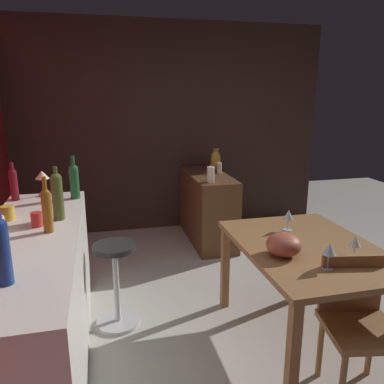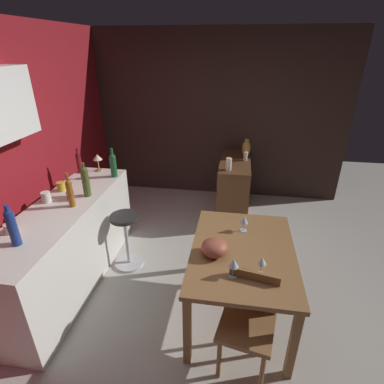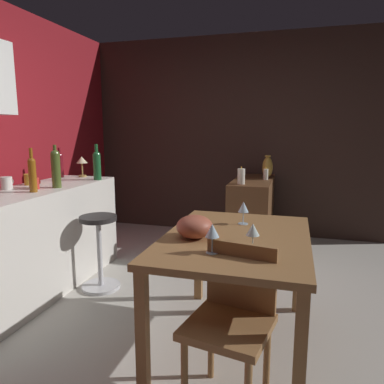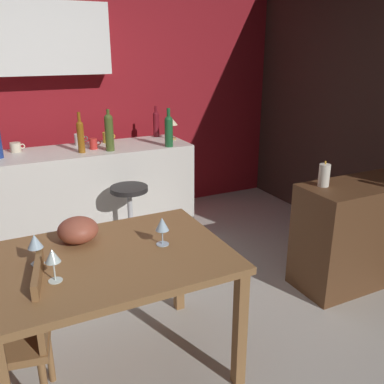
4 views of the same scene
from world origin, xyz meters
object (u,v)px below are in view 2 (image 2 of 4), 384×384
Objects in this scene: wine_glass_right at (234,264)px; wine_bottle_olive at (85,180)px; cup_white at (46,197)px; vase_brass at (246,148)px; cup_cream at (10,228)px; pillar_candle_tall at (229,164)px; dining_table at (242,258)px; pillar_candle_short at (246,156)px; cup_red at (70,195)px; counter_lamp at (98,159)px; chair_near_window at (248,318)px; cup_mustard at (61,186)px; wine_glass_left at (262,261)px; wine_bottle_ruby at (79,162)px; fruit_bowl at (214,248)px; wine_glass_center at (244,220)px; wine_bottle_green at (113,164)px; sideboard_cabinet at (234,186)px; wine_bottle_cobalt at (12,226)px; wine_bottle_amber at (70,192)px; bar_stool at (127,239)px.

wine_bottle_olive is (0.83, 1.56, 0.22)m from wine_glass_right.
vase_brass reaches higher than cup_white.
cup_cream is 0.66× the size of pillar_candle_tall.
pillar_candle_short is (2.07, -0.02, 0.23)m from dining_table.
counter_lamp is (0.80, 0.06, 0.11)m from cup_red.
wine_bottle_olive is 2.93× the size of cup_cream.
wine_bottle_olive is at bearing -164.93° from counter_lamp.
cup_mustard is at bearing 63.23° from chair_near_window.
wine_glass_left reaches higher than dining_table.
pillar_candle_short is (0.99, -2.05, -0.16)m from wine_bottle_ruby.
counter_lamp is (1.27, 1.58, 0.25)m from fruit_bowl.
pillar_candle_tall is (0.49, -1.62, -0.16)m from counter_lamp.
counter_lamp reaches higher than cup_mustard.
pillar_candle_short is (2.42, -0.09, 0.02)m from wine_glass_right.
fruit_bowl is (-0.41, 0.24, -0.05)m from wine_glass_center.
cup_cream is at bearing -177.61° from cup_white.
wine_bottle_green is at bearing -42.02° from cup_mustard.
wine_glass_right is at bearing 104.39° from wine_glass_left.
wine_bottle_olive is 0.37m from cup_mustard.
sideboard_cabinet is at bearing 101.35° from pillar_candle_short.
wine_bottle_cobalt is (-0.32, 1.55, 0.26)m from fruit_bowl.
pillar_candle_short is (1.83, -1.70, -0.17)m from wine_bottle_amber.
bar_stool is 1.86× the size of wine_bottle_cobalt.
wine_bottle_cobalt reaches higher than counter_lamp.
wine_bottle_amber is (-0.78, 0.12, -0.00)m from wine_bottle_green.
wine_bottle_cobalt reaches higher than dining_table.
pillar_candle_tall reaches higher than wine_glass_left.
wine_bottle_ruby is at bearing 56.51° from fruit_bowl.
wine_glass_right is 0.72× the size of fruit_bowl.
wine_glass_left is 0.47× the size of wine_bottle_green.
wine_glass_right is 1.72m from wine_bottle_amber.
chair_near_window is 2.05m from wine_bottle_olive.
counter_lamp is at bearing 60.89° from wine_bottle_green.
chair_near_window is 6.63× the size of cup_mustard.
cup_mustard is (0.66, 1.74, 0.14)m from fruit_bowl.
counter_lamp is (0.93, 0.14, 0.00)m from wine_bottle_amber.
cup_red is (-0.12, 0.13, -0.13)m from wine_bottle_olive.
wine_bottle_cobalt is at bearing 144.00° from pillar_candle_short.
chair_near_window is at bearing -179.01° from pillar_candle_short.
chair_near_window is 2.20m from pillar_candle_tall.
chair_near_window is at bearing -91.68° from wine_bottle_cobalt.
wine_bottle_green is at bearing -97.46° from wine_bottle_ruby.
wine_bottle_cobalt is at bearing 101.63° from fruit_bowl.
wine_bottle_amber is 1.86× the size of pillar_candle_tall.
wine_glass_right is 0.46× the size of wine_bottle_amber.
wine_bottle_cobalt is at bearing 93.91° from wine_glass_left.
bar_stool is 5.20× the size of cup_white.
wine_glass_left is 0.47× the size of wine_bottle_cobalt.
pillar_candle_short is (0.42, -0.23, -0.02)m from pillar_candle_tall.
wine_bottle_ruby is at bearing 116.75° from sideboard_cabinet.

